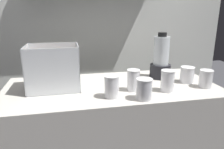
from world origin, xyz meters
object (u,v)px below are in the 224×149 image
(blender_pitcher, at_px, (161,60))
(juice_cup_pomegranate_far_right, at_px, (187,75))
(carrot_display_bin, at_px, (54,76))
(juice_cup_pomegranate_rightmost, at_px, (206,80))
(juice_cup_mango_middle, at_px, (144,90))
(juice_cup_carrot_right, at_px, (167,82))
(juice_cup_pomegranate_left, at_px, (133,81))
(juice_cup_beet_far_left, at_px, (112,88))

(blender_pitcher, height_order, juice_cup_pomegranate_far_right, blender_pitcher)
(carrot_display_bin, bearing_deg, juice_cup_pomegranate_rightmost, -10.02)
(blender_pitcher, height_order, juice_cup_mango_middle, blender_pitcher)
(blender_pitcher, distance_m, juice_cup_carrot_right, 0.29)
(carrot_display_bin, relative_size, juice_cup_pomegranate_left, 2.37)
(juice_cup_pomegranate_left, distance_m, juice_cup_pomegranate_rightmost, 0.48)
(juice_cup_beet_far_left, relative_size, juice_cup_pomegranate_rightmost, 1.11)
(juice_cup_pomegranate_far_right, xyz_separation_m, juice_cup_pomegranate_rightmost, (0.07, -0.11, -0.00))
(blender_pitcher, distance_m, juice_cup_pomegranate_left, 0.36)
(juice_cup_beet_far_left, distance_m, juice_cup_pomegranate_left, 0.17)
(juice_cup_pomegranate_far_right, distance_m, juice_cup_pomegranate_rightmost, 0.13)
(blender_pitcher, relative_size, juice_cup_pomegranate_left, 2.48)
(blender_pitcher, distance_m, juice_cup_pomegranate_rightmost, 0.34)
(juice_cup_mango_middle, bearing_deg, juice_cup_pomegranate_far_right, 29.59)
(juice_cup_beet_far_left, height_order, juice_cup_carrot_right, juice_cup_carrot_right)
(juice_cup_pomegranate_left, bearing_deg, juice_cup_pomegranate_rightmost, -4.37)
(blender_pitcher, xyz_separation_m, juice_cup_carrot_right, (-0.07, -0.27, -0.07))
(blender_pitcher, distance_m, juice_cup_pomegranate_far_right, 0.22)
(juice_cup_mango_middle, height_order, juice_cup_pomegranate_rightmost, juice_cup_mango_middle)
(carrot_display_bin, xyz_separation_m, juice_cup_mango_middle, (0.50, -0.28, -0.03))
(juice_cup_pomegranate_left, bearing_deg, carrot_display_bin, 164.57)
(juice_cup_beet_far_left, bearing_deg, blender_pitcher, 35.18)
(juice_cup_carrot_right, distance_m, juice_cup_pomegranate_far_right, 0.25)
(juice_cup_pomegranate_far_right, relative_size, juice_cup_pomegranate_rightmost, 0.95)
(carrot_display_bin, relative_size, blender_pitcher, 0.95)
(blender_pitcher, bearing_deg, carrot_display_bin, -173.27)
(juice_cup_carrot_right, bearing_deg, juice_cup_pomegranate_rightmost, 3.07)
(carrot_display_bin, xyz_separation_m, juice_cup_carrot_right, (0.68, -0.18, -0.03))
(juice_cup_mango_middle, xyz_separation_m, juice_cup_pomegranate_rightmost, (0.46, 0.11, -0.00))
(carrot_display_bin, distance_m, juice_cup_pomegranate_far_right, 0.90)
(carrot_display_bin, bearing_deg, juice_cup_pomegranate_far_right, -3.50)
(juice_cup_mango_middle, bearing_deg, juice_cup_pomegranate_rightmost, 13.30)
(juice_cup_carrot_right, relative_size, juice_cup_pomegranate_rightmost, 1.15)
(juice_cup_beet_far_left, height_order, juice_cup_mango_middle, juice_cup_beet_far_left)
(carrot_display_bin, xyz_separation_m, juice_cup_pomegranate_rightmost, (0.96, -0.17, -0.04))
(juice_cup_pomegranate_left, bearing_deg, juice_cup_mango_middle, -82.74)
(juice_cup_carrot_right, distance_m, juice_cup_pomegranate_rightmost, 0.28)
(juice_cup_beet_far_left, xyz_separation_m, juice_cup_pomegranate_left, (0.15, 0.08, 0.00))
(juice_cup_pomegranate_far_right, bearing_deg, juice_cup_beet_far_left, -164.39)
(carrot_display_bin, distance_m, blender_pitcher, 0.76)
(carrot_display_bin, xyz_separation_m, juice_cup_pomegranate_left, (0.48, -0.13, -0.03))
(juice_cup_pomegranate_left, bearing_deg, juice_cup_pomegranate_far_right, 10.76)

